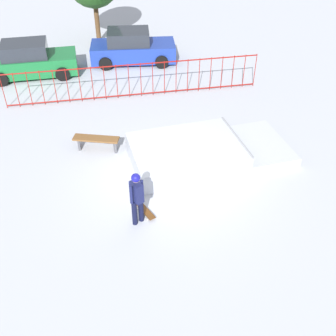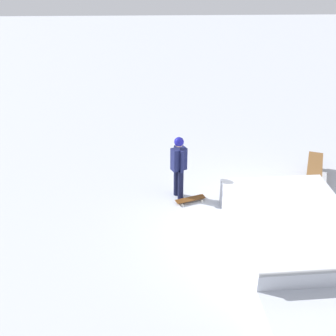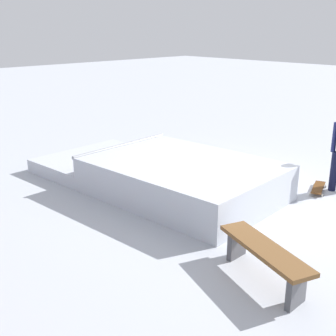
{
  "view_description": "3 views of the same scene",
  "coord_description": "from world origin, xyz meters",
  "views": [
    {
      "loc": [
        -2.21,
        -9.95,
        8.33
      ],
      "look_at": [
        -0.04,
        -0.51,
        0.9
      ],
      "focal_mm": 43.9,
      "sensor_mm": 36.0,
      "label": 1
    },
    {
      "loc": [
        8.92,
        -2.24,
        6.26
      ],
      "look_at": [
        -0.91,
        -1.91,
        1.0
      ],
      "focal_mm": 47.52,
      "sensor_mm": 36.0,
      "label": 2
    },
    {
      "loc": [
        -4.78,
        6.79,
        3.24
      ],
      "look_at": [
        1.04,
        1.09,
        0.6
      ],
      "focal_mm": 47.21,
      "sensor_mm": 36.0,
      "label": 3
    }
  ],
  "objects": [
    {
      "name": "park_bench",
      "position": [
        -1.98,
        2.27,
        0.36
      ],
      "size": [
        1.64,
        0.93,
        0.48
      ],
      "rotation": [
        0.0,
        0.0,
        5.93
      ],
      "color": "brown",
      "rests_on": "ground"
    },
    {
      "name": "skater",
      "position": [
        -1.16,
        -1.63,
        1.01
      ],
      "size": [
        0.4,
        0.44,
        1.73
      ],
      "rotation": [
        0.0,
        0.0,
        2.03
      ],
      "color": "black",
      "rests_on": "ground"
    },
    {
      "name": "skateboard",
      "position": [
        -0.89,
        -1.33,
        0.08
      ],
      "size": [
        0.47,
        0.82,
        0.09
      ],
      "rotation": [
        0.0,
        0.0,
        1.93
      ],
      "color": "#593314",
      "rests_on": "ground"
    },
    {
      "name": "ground_plane",
      "position": [
        0.0,
        0.0,
        0.0
      ],
      "size": [
        60.0,
        60.0,
        0.0
      ],
      "primitive_type": "plane",
      "color": "#B2B7C1"
    },
    {
      "name": "skate_ramp",
      "position": [
        1.36,
        0.85,
        0.32
      ],
      "size": [
        5.53,
        2.89,
        0.74
      ],
      "rotation": [
        0.0,
        0.0,
        0.06
      ],
      "color": "silver",
      "rests_on": "ground"
    }
  ]
}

